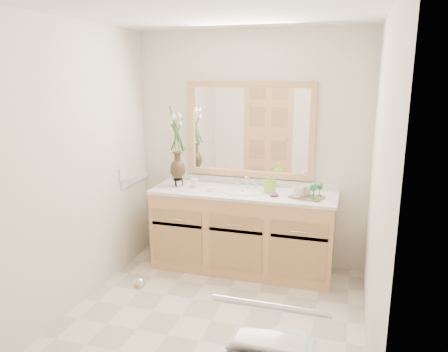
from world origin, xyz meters
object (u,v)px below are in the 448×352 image
(tumbler, at_px, (195,183))
(soap_bottle, at_px, (270,184))
(tray, at_px, (307,197))
(flower_vase, at_px, (177,138))

(tumbler, relative_size, soap_bottle, 0.52)
(soap_bottle, xyz_separation_m, tray, (0.36, -0.07, -0.08))
(tumbler, bearing_deg, tray, -2.81)
(flower_vase, xyz_separation_m, tray, (1.32, -0.05, -0.50))
(flower_vase, xyz_separation_m, tumbler, (0.18, 0.01, -0.46))
(soap_bottle, bearing_deg, flower_vase, -160.92)
(flower_vase, relative_size, tumbler, 8.23)
(tumbler, height_order, tray, tumbler)
(flower_vase, bearing_deg, tray, -2.20)
(soap_bottle, distance_m, tray, 0.38)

